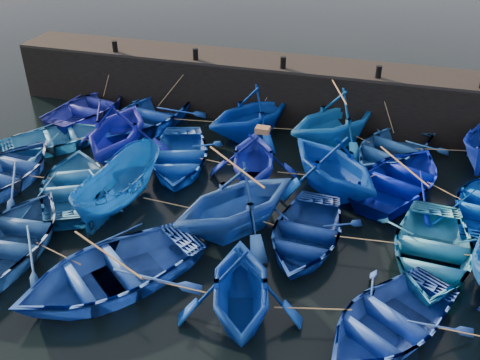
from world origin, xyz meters
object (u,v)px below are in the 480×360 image
(boat_8, at_px, (178,156))
(wooden_crate, at_px, (263,130))
(boat_0, at_px, (91,107))
(boat_13, at_px, (3,172))

(boat_8, bearing_deg, wooden_crate, -20.07)
(wooden_crate, bearing_deg, boat_0, 159.25)
(boat_8, bearing_deg, boat_13, -169.41)
(boat_8, height_order, boat_13, boat_13)
(boat_8, relative_size, boat_13, 0.95)
(boat_13, bearing_deg, boat_0, -84.45)
(boat_0, height_order, boat_8, boat_8)
(boat_0, height_order, boat_13, boat_13)
(boat_0, bearing_deg, wooden_crate, 170.49)
(boat_0, distance_m, boat_8, 6.60)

